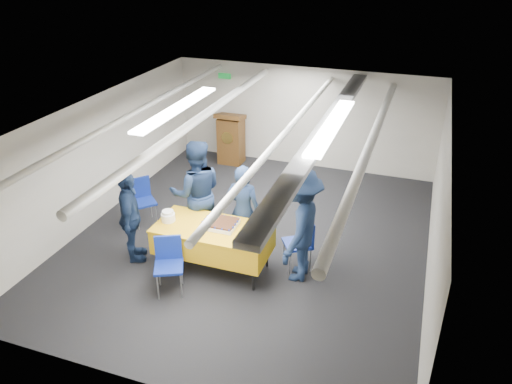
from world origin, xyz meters
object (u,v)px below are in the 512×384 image
sailor_c (131,218)px  serving_table (213,239)px  chair_left (142,196)px  sailor_a (243,211)px  chair_near (169,259)px  sailor_d (299,225)px  sheet_cake (220,224)px  podium (231,138)px  chair_right (303,239)px  sailor_b (197,193)px

sailor_c → serving_table: bearing=-109.6°
chair_left → serving_table: bearing=-26.9°
sailor_a → serving_table: bearing=63.3°
chair_near → sailor_d: bearing=28.5°
sheet_cake → podium: size_ratio=0.43×
chair_right → sailor_c: sailor_c is taller
chair_right → chair_left: size_ratio=1.00×
sheet_cake → chair_left: chair_left is taller
chair_near → sailor_b: size_ratio=0.46×
chair_near → sailor_d: sailor_d is taller
chair_near → chair_left: (-1.44, 1.64, 0.00)m
chair_near → chair_right: size_ratio=1.00×
chair_left → chair_near: bearing=-48.7°
sailor_a → sailor_c: 1.82m
chair_left → sailor_a: 2.19m
sailor_a → chair_near: bearing=60.4°
chair_left → sailor_d: bearing=-12.3°
chair_right → sailor_b: bearing=175.2°
chair_left → sheet_cake: bearing=-24.1°
sheet_cake → chair_near: size_ratio=0.62×
chair_near → chair_right: bearing=34.7°
sailor_b → podium: bearing=-106.1°
serving_table → chair_near: bearing=-121.1°
sailor_d → sheet_cake: bearing=-81.1°
chair_near → podium: bearing=100.9°
serving_table → chair_near: (-0.42, -0.70, -0.03)m
serving_table → sailor_b: bearing=131.0°
sailor_d → sailor_b: bearing=-101.8°
chair_right → sailor_d: 0.47m
sailor_a → sailor_b: 0.89m
podium → sailor_d: size_ratio=0.68×
serving_table → sheet_cake: 0.28m
chair_near → sailor_c: 1.10m
chair_near → sailor_b: 1.44m
podium → sailor_c: 4.28m
chair_near → sailor_d: 2.02m
sailor_a → sailor_d: bearing=160.8°
chair_left → sailor_c: sailor_c is taller
chair_near → chair_right: same height
chair_right → sailor_a: size_ratio=0.54×
serving_table → sailor_d: (1.32, 0.25, 0.36)m
sheet_cake → sailor_d: size_ratio=0.29×
serving_table → chair_left: 2.09m
sheet_cake → serving_table: bearing=-143.1°
podium → chair_left: podium is taller
podium → chair_right: 4.46m
chair_near → chair_right: 2.12m
sailor_a → sailor_d: size_ratio=0.87×
sailor_a → sailor_c: (-1.64, -0.78, -0.03)m
chair_right → sailor_d: sailor_d is taller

